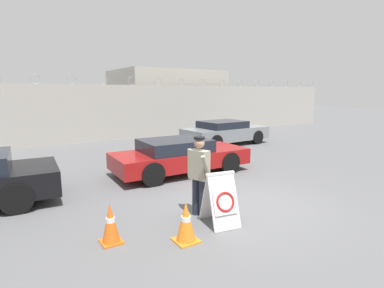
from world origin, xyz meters
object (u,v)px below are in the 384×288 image
object	(u,v)px
barricade_sign	(221,199)
parked_car_far_side	(225,132)
traffic_cone_near	(111,223)
security_guard	(199,173)
parked_car_rear_sedan	(179,155)
traffic_cone_mid	(186,222)

from	to	relation	value
barricade_sign	parked_car_far_side	size ratio (longest dim) A/B	0.24
traffic_cone_near	parked_car_far_side	world-z (taller)	parked_car_far_side
barricade_sign	traffic_cone_near	xyz separation A→B (m)	(-2.10, 0.46, -0.16)
security_guard	parked_car_rear_sedan	xyz separation A→B (m)	(1.39, 3.17, -0.36)
barricade_sign	traffic_cone_near	bearing A→B (deg)	177.87
barricade_sign	security_guard	world-z (taller)	security_guard
security_guard	parked_car_far_side	distance (m)	9.03
security_guard	parked_car_rear_sedan	bearing A→B (deg)	137.59
barricade_sign	traffic_cone_mid	size ratio (longest dim) A/B	1.44
barricade_sign	parked_car_rear_sedan	xyz separation A→B (m)	(1.27, 3.76, 0.06)
parked_car_rear_sedan	traffic_cone_near	bearing A→B (deg)	-133.10
traffic_cone_near	traffic_cone_mid	bearing A→B (deg)	-30.96
security_guard	barricade_sign	bearing A→B (deg)	-6.85
barricade_sign	security_guard	xyz separation A→B (m)	(-0.12, 0.59, 0.42)
barricade_sign	traffic_cone_near	distance (m)	2.15
security_guard	parked_car_rear_sedan	distance (m)	3.48
barricade_sign	traffic_cone_mid	xyz separation A→B (m)	(-0.96, -0.22, -0.16)
traffic_cone_near	parked_car_rear_sedan	world-z (taller)	parked_car_rear_sedan
traffic_cone_mid	parked_car_rear_sedan	distance (m)	4.57
security_guard	parked_car_far_side	bearing A→B (deg)	118.58
traffic_cone_mid	security_guard	bearing A→B (deg)	44.33
barricade_sign	security_guard	bearing A→B (deg)	112.01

